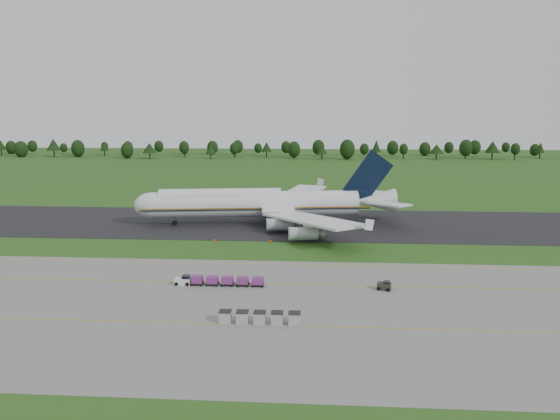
# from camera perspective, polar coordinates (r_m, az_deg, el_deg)

# --- Properties ---
(ground) EXTENTS (600.00, 600.00, 0.00)m
(ground) POSITION_cam_1_polar(r_m,az_deg,el_deg) (114.29, 0.61, -4.31)
(ground) COLOR #254E17
(ground) RESTS_ON ground
(apron) EXTENTS (300.00, 52.00, 0.06)m
(apron) POSITION_cam_1_polar(r_m,az_deg,el_deg) (81.94, -0.76, -10.35)
(apron) COLOR slate
(apron) RESTS_ON ground
(taxiway) EXTENTS (300.00, 40.00, 0.08)m
(taxiway) POSITION_cam_1_polar(r_m,az_deg,el_deg) (141.50, 1.25, -1.40)
(taxiway) COLOR black
(taxiway) RESTS_ON ground
(apron_markings) EXTENTS (300.00, 30.20, 0.01)m
(apron_markings) POSITION_cam_1_polar(r_m,az_deg,el_deg) (88.50, -0.39, -8.72)
(apron_markings) COLOR gold
(apron_markings) RESTS_ON apron
(tree_line) EXTENTS (525.15, 22.88, 11.24)m
(tree_line) POSITION_cam_1_polar(r_m,az_deg,el_deg) (330.84, 2.61, 6.45)
(tree_line) COLOR black
(tree_line) RESTS_ON ground
(aircraft) EXTENTS (68.19, 65.55, 19.07)m
(aircraft) POSITION_cam_1_polar(r_m,az_deg,el_deg) (140.09, -2.02, 0.72)
(aircraft) COLOR silver
(aircraft) RESTS_ON ground
(baggage_train) EXTENTS (15.12, 1.60, 1.54)m
(baggage_train) POSITION_cam_1_polar(r_m,az_deg,el_deg) (92.78, -6.50, -7.33)
(baggage_train) COLOR silver
(baggage_train) RESTS_ON apron
(utility_cart) EXTENTS (2.45, 1.87, 1.19)m
(utility_cart) POSITION_cam_1_polar(r_m,az_deg,el_deg) (91.64, 10.83, -7.85)
(utility_cart) COLOR #2C2D1F
(utility_cart) RESTS_ON apron
(uld_row) EXTENTS (11.30, 1.70, 1.68)m
(uld_row) POSITION_cam_1_polar(r_m,az_deg,el_deg) (76.66, -2.13, -11.16)
(uld_row) COLOR #9F9F9F
(uld_row) RESTS_ON apron
(edge_markers) EXTENTS (13.01, 0.30, 0.60)m
(edge_markers) POSITION_cam_1_polar(r_m,az_deg,el_deg) (121.74, -3.95, -3.28)
(edge_markers) COLOR #DC4506
(edge_markers) RESTS_ON ground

